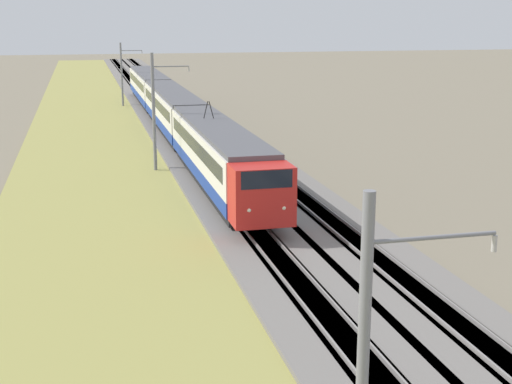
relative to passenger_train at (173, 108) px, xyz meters
name	(u,v)px	position (x,y,z in m)	size (l,w,h in m)	color
ballast_main	(183,145)	(-5.91, 0.00, -2.21)	(240.00, 4.40, 0.30)	slate
ballast_adjacent	(231,143)	(-5.91, -4.01, -2.21)	(240.00, 4.40, 0.30)	slate
track_main	(183,145)	(-5.91, 0.00, -2.20)	(240.00, 1.57, 0.45)	#4C4238
track_adjacent	(231,143)	(-5.91, -4.01, -2.20)	(240.00, 1.57, 0.45)	#4C4238
grass_verge	(101,149)	(-5.91, 6.44, -2.30)	(240.00, 12.23, 0.12)	#99934C
passenger_train	(173,108)	(0.00, 0.00, 0.00)	(65.39, 2.92, 5.04)	red
catenary_mast_mid	(155,111)	(-15.00, 3.03, 1.73)	(0.22, 2.56, 7.89)	slate
catenary_mast_far	(122,74)	(21.54, 3.02, 1.43)	(0.22, 2.56, 7.30)	slate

